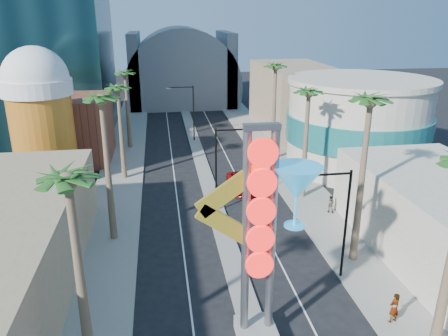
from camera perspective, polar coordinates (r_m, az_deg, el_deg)
sidewalk_west at (r=54.86m, az=-13.02°, el=0.55°), size 5.00×100.00×0.15m
sidewalk_east at (r=56.51m, az=6.54°, el=1.50°), size 5.00×100.00×0.15m
median at (r=57.71m, az=-3.39°, el=1.98°), size 1.60×84.00×0.15m
brick_filler_west at (r=57.53m, az=-19.60°, el=4.88°), size 10.00×10.00×8.00m
filler_east at (r=69.21m, az=9.19°, el=8.95°), size 10.00×20.00×10.00m
beer_mug at (r=49.31m, az=-22.86°, el=6.76°), size 7.00×7.00×14.50m
turquoise_building at (r=53.50m, az=17.01°, el=5.49°), size 16.60×16.60×10.60m
canopy at (r=89.90m, az=-5.52°, el=11.09°), size 22.00×16.00×22.00m
neon_sign at (r=22.96m, az=6.64°, el=-6.99°), size 6.53×2.60×12.55m
streetlight_0 at (r=39.28m, az=-0.26°, el=0.83°), size 3.79×0.25×8.00m
streetlight_1 at (r=62.25m, az=-4.51°, el=7.84°), size 3.79×0.25×8.00m
streetlight_2 at (r=30.16m, az=14.92°, el=-6.00°), size 3.45×0.25×8.00m
palm_0 at (r=20.70m, az=-19.58°, el=-3.14°), size 2.40×2.40×11.70m
palm_1 at (r=33.73m, az=-15.64°, el=7.43°), size 2.40×2.40×12.70m
palm_2 at (r=47.66m, az=-13.67°, el=9.35°), size 2.40×2.40×11.20m
palm_3 at (r=59.49m, az=-12.79°, el=11.38°), size 2.40×2.40×11.20m
palm_5 at (r=30.80m, az=18.44°, el=6.88°), size 2.40×2.40×13.20m
palm_6 at (r=41.88m, az=10.98°, el=8.81°), size 2.40×2.40×11.70m
palm_7 at (r=53.07m, az=6.74°, el=12.23°), size 2.40×2.40×12.70m
red_pickup at (r=45.61m, az=2.34°, el=-1.94°), size 2.66×5.66×1.57m
pedestrian_a at (r=28.82m, az=21.34°, el=-16.64°), size 0.81×0.64×1.96m
pedestrian_b at (r=41.37m, az=13.71°, el=-4.60°), size 0.98×0.91×1.62m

